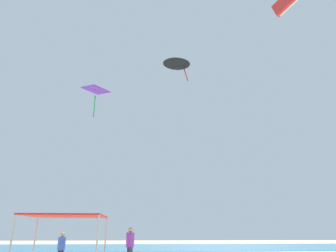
% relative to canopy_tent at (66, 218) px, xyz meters
% --- Properties ---
extents(ocean_strip, '(110.00, 18.99, 0.03)m').
position_rel_canopy_tent_xyz_m(ocean_strip, '(5.58, 24.95, -2.18)').
color(ocean_strip, teal).
rests_on(ocean_strip, ground).
extents(canopy_tent, '(3.16, 2.65, 2.32)m').
position_rel_canopy_tent_xyz_m(canopy_tent, '(0.00, 0.00, 0.00)').
color(canopy_tent, '#B2B2B7').
rests_on(canopy_tent, ground).
extents(person_near_tent, '(0.39, 0.39, 1.65)m').
position_rel_canopy_tent_xyz_m(person_near_tent, '(-0.97, 3.80, -1.23)').
color(person_near_tent, black).
rests_on(person_near_tent, ground).
extents(person_leftmost, '(0.45, 0.47, 1.90)m').
position_rel_canopy_tent_xyz_m(person_leftmost, '(2.52, 4.63, -1.08)').
color(person_leftmost, '#33384C').
rests_on(person_leftmost, ground).
extents(kite_diamond_purple, '(4.12, 4.12, 4.23)m').
position_rel_canopy_tent_xyz_m(kite_diamond_purple, '(-3.70, 24.91, 17.55)').
color(kite_diamond_purple, purple).
extents(kite_delta_black, '(5.24, 5.25, 3.12)m').
position_rel_canopy_tent_xyz_m(kite_delta_black, '(7.25, 23.58, 21.79)').
color(kite_delta_black, black).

